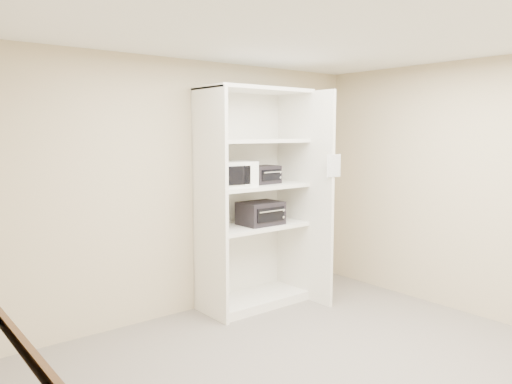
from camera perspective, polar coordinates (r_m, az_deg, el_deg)
floor at (r=4.28m, az=8.07°, el=-20.25°), size 4.50×4.00×0.01m
ceiling at (r=3.89m, az=8.77°, el=18.00°), size 4.50×4.00×0.01m
wall_back at (r=5.41m, az=-7.32°, el=0.49°), size 4.50×0.02×2.70m
wall_left at (r=2.71m, az=-26.26°, el=-6.53°), size 0.02×4.00×2.70m
wall_right at (r=5.70m, az=23.98°, el=0.28°), size 0.02×4.00×2.70m
shelving_unit at (r=5.57m, az=0.17°, el=-1.53°), size 1.24×0.92×2.42m
microwave at (r=5.27m, az=-2.72°, el=2.05°), size 0.48×0.38×0.27m
toaster_oven_upper at (r=5.59m, az=0.79°, el=2.00°), size 0.37×0.29×0.20m
toaster_oven_lower at (r=5.56m, az=0.52°, el=-2.43°), size 0.46×0.35×0.25m
paper_sign at (r=5.44m, az=8.88°, el=2.99°), size 0.19×0.02×0.24m
chair_rail at (r=2.85m, az=-25.32°, el=-15.34°), size 0.04×3.98×0.08m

